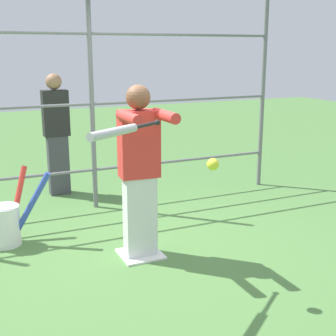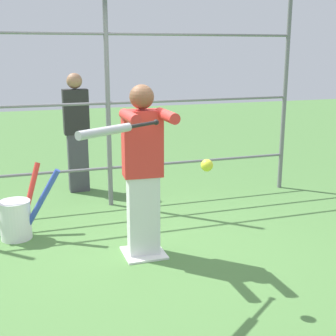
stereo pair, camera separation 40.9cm
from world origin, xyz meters
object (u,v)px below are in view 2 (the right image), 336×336
softball_in_flight (207,165)px  baseball_bat_swinging (112,130)px  bystander_behind_fence (77,131)px  bat_bucket (15,216)px  batter (143,166)px

softball_in_flight → baseball_bat_swinging: bearing=-13.1°
bystander_behind_fence → bat_bucket: bearing=60.0°
bat_bucket → batter: bearing=144.8°
softball_in_flight → bystander_behind_fence: bystander_behind_fence is taller
bat_bucket → bystander_behind_fence: size_ratio=0.59×
softball_in_flight → bystander_behind_fence: (0.56, -3.30, -0.24)m
baseball_bat_swinging → batter: bearing=-120.3°
baseball_bat_swinging → bystander_behind_fence: bystander_behind_fence is taller
softball_in_flight → bat_bucket: bearing=-50.5°
bystander_behind_fence → baseball_bat_swinging: bearing=87.4°
batter → bat_bucket: 1.59m
softball_in_flight → bat_bucket: 2.43m
baseball_bat_swinging → bat_bucket: (0.75, -1.60, -1.14)m
softball_in_flight → bystander_behind_fence: size_ratio=0.06×
baseball_bat_swinging → softball_in_flight: baseball_bat_swinging is taller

